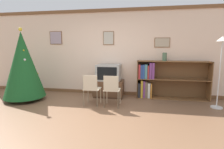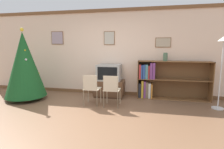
# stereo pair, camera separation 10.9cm
# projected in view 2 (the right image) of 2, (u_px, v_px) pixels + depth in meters

# --- Properties ---
(ground_plane) EXTENTS (24.00, 24.00, 0.00)m
(ground_plane) POSITION_uv_depth(u_px,v_px,m) (84.00, 122.00, 3.58)
(ground_plane) COLOR brown
(wall_back) EXTENTS (8.97, 0.11, 2.70)m
(wall_back) POSITION_uv_depth(u_px,v_px,m) (109.00, 53.00, 5.61)
(wall_back) COLOR beige
(wall_back) RESTS_ON ground_plane
(christmas_tree) EXTENTS (1.14, 1.14, 2.06)m
(christmas_tree) POSITION_uv_depth(u_px,v_px,m) (24.00, 65.00, 5.01)
(christmas_tree) COLOR maroon
(christmas_tree) RESTS_ON ground_plane
(tv_console) EXTENTS (0.90, 0.56, 0.51)m
(tv_console) POSITION_uv_depth(u_px,v_px,m) (109.00, 88.00, 5.42)
(tv_console) COLOR #412A1A
(tv_console) RESTS_ON ground_plane
(television) EXTENTS (0.71, 0.55, 0.49)m
(television) POSITION_uv_depth(u_px,v_px,m) (109.00, 72.00, 5.35)
(television) COLOR #9E9E99
(television) RESTS_ON tv_console
(folding_chair_left) EXTENTS (0.40, 0.40, 0.82)m
(folding_chair_left) POSITION_uv_depth(u_px,v_px,m) (91.00, 88.00, 4.53)
(folding_chair_left) COLOR beige
(folding_chair_left) RESTS_ON ground_plane
(folding_chair_right) EXTENTS (0.40, 0.40, 0.82)m
(folding_chair_right) POSITION_uv_depth(u_px,v_px,m) (111.00, 89.00, 4.42)
(folding_chair_right) COLOR beige
(folding_chair_right) RESTS_ON ground_plane
(bookshelf) EXTENTS (2.06, 0.36, 1.12)m
(bookshelf) POSITION_uv_depth(u_px,v_px,m) (159.00, 80.00, 5.19)
(bookshelf) COLOR brown
(bookshelf) RESTS_ON ground_plane
(vase) EXTENTS (0.13, 0.13, 0.24)m
(vase) POSITION_uv_depth(u_px,v_px,m) (165.00, 57.00, 5.02)
(vase) COLOR #47664C
(vase) RESTS_ON bookshelf
(standing_lamp) EXTENTS (0.28, 0.28, 1.78)m
(standing_lamp) POSITION_uv_depth(u_px,v_px,m) (223.00, 54.00, 4.15)
(standing_lamp) COLOR silver
(standing_lamp) RESTS_ON ground_plane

